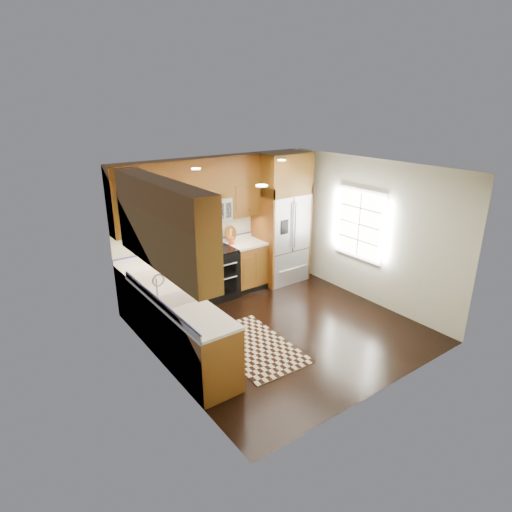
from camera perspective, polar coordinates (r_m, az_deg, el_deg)
ground at (r=7.14m, az=3.32°, el=-9.58°), size 4.00×4.00×0.00m
wall_back at (r=8.16m, az=-5.40°, el=4.14°), size 4.00×0.02×2.60m
wall_left at (r=5.62m, az=-12.49°, el=-3.77°), size 0.02×4.00×2.60m
wall_right at (r=7.95m, az=14.79°, el=3.14°), size 0.02×4.00×2.60m
window at (r=8.03m, az=13.66°, el=4.15°), size 0.04×1.10×1.30m
base_cabinets at (r=7.01m, az=-9.23°, el=-6.25°), size 2.85×3.00×0.90m
countertop at (r=6.97m, az=-8.84°, el=-2.15°), size 2.86×3.01×0.04m
upper_cabinets at (r=6.67m, az=-10.11°, el=6.75°), size 2.85×3.00×1.15m
range at (r=8.04m, az=-5.53°, el=-2.38°), size 0.76×0.67×0.95m
microwave at (r=7.77m, az=-6.31°, el=6.06°), size 0.76×0.40×0.42m
refrigerator at (r=8.58m, az=3.38°, el=5.03°), size 0.98×0.75×2.60m
sink_faucet at (r=6.03m, az=-10.85°, el=-5.15°), size 0.54×0.44×0.37m
rug at (r=6.64m, az=-0.23°, el=-11.92°), size 1.07×1.71×0.01m
knife_block at (r=7.47m, az=-12.52°, el=0.28°), size 0.14×0.17×0.29m
utensil_crock at (r=8.13m, az=-3.35°, el=2.27°), size 0.11×0.11×0.30m
cutting_board at (r=8.36m, az=-3.38°, el=2.08°), size 0.38×0.38×0.02m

